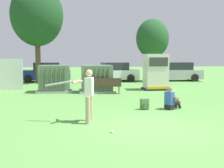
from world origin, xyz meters
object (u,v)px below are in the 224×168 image
Objects in this scene: transformer_mid_west at (97,79)px; seated_spectator at (171,100)px; park_bench at (106,85)px; parked_car_right_of_center at (177,72)px; backpack at (145,104)px; sports_ball at (112,131)px; transformer_west at (55,79)px; parked_car_leftmost at (45,73)px; batter at (87,93)px; parked_car_left_of_center at (113,73)px; generator_enclosure at (156,72)px.

seated_spectator is at bearing -66.93° from transformer_mid_west.
transformer_mid_west is at bearing 117.33° from park_bench.
backpack is at bearing -115.82° from parked_car_right_of_center.
parked_car_right_of_center reaches higher than sports_ball.
transformer_west is at bearing 102.69° from sports_ball.
parked_car_leftmost and parked_car_right_of_center have the same top height.
parked_car_right_of_center is (11.37, -0.84, 0.00)m from parked_car_leftmost.
parked_car_leftmost is (-2.78, 15.54, -0.22)m from batter.
batter is 3.95× the size of backpack.
sports_ball is (2.18, -9.67, -0.74)m from transformer_west.
sports_ball is 16.47m from parked_car_left_of_center.
parked_car_leftmost reaches higher than park_bench.
batter is (-1.40, -6.98, 0.44)m from park_bench.
parked_car_leftmost reaches higher than backpack.
park_bench is 0.42× the size of parked_car_left_of_center.
parked_car_right_of_center is (5.09, 12.85, 0.38)m from seated_spectator.
seated_spectator is 13.82m from parked_car_right_of_center.
parked_car_right_of_center is (6.18, 12.76, 0.54)m from backpack.
parked_car_leftmost is 11.40m from parked_car_right_of_center.
park_bench is 10.56m from parked_car_right_of_center.
batter is at bearing -119.41° from generator_enclosure.
parked_car_leftmost is at bearing 110.91° from backpack.
backpack is (-2.40, -6.61, -0.92)m from generator_enclosure.
parked_car_right_of_center is at bearing -4.21° from parked_car_leftmost.
parked_car_left_of_center is (-0.54, 13.00, 0.38)m from seated_spectator.
batter is 4.01m from seated_spectator.
batter reaches higher than seated_spectator.
park_bench is at bearing -132.99° from parked_car_right_of_center.
generator_enclosure is 6.58m from parked_car_left_of_center.
transformer_west is at bearing -124.39° from parked_car_left_of_center.
transformer_west and parked_car_right_of_center have the same top height.
parked_car_right_of_center is (10.16, 6.46, -0.04)m from transformer_west.
transformer_mid_west reaches higher than park_bench.
batter is 0.40× the size of parked_car_left_of_center.
backpack is (1.81, 3.37, 0.17)m from sports_ball.
park_bench is at bearing -101.24° from parked_car_left_of_center.
generator_enclosure reaches higher than transformer_west.
transformer_west is 1.14× the size of park_bench.
seated_spectator is 0.22× the size of parked_car_right_of_center.
batter is 15.79m from parked_car_leftmost.
seated_spectator is 2.19× the size of backpack.
park_bench is (2.96, -1.26, -0.25)m from transformer_west.
sports_ball is 0.02× the size of parked_car_leftmost.
generator_enclosure is (3.86, 0.72, 0.35)m from transformer_mid_west.
backpack reaches higher than sports_ball.
batter reaches higher than transformer_mid_west.
seated_spectator is at bearing -51.54° from transformer_west.
backpack is 0.10× the size of parked_car_leftmost.
parked_car_right_of_center is at bearing 41.98° from transformer_mid_west.
transformer_mid_west is (2.52, -0.41, 0.00)m from transformer_west.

